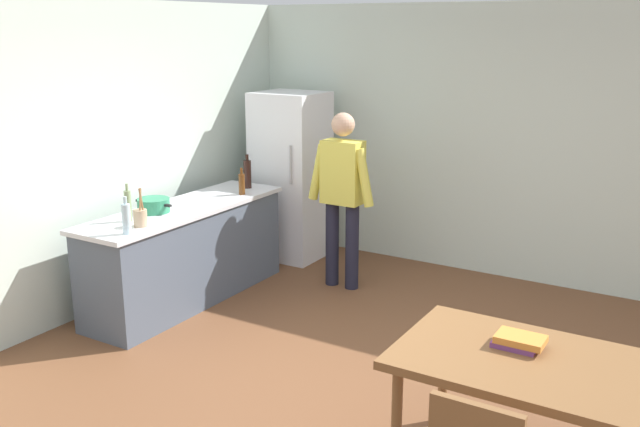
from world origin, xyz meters
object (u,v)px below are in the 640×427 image
(refrigerator, at_px, (291,176))
(cooking_pot, at_px, (154,205))
(utensil_jar, at_px, (140,217))
(bottle_wine_dark, at_px, (247,174))
(person, at_px, (342,189))
(bottle_vinegar_tall, at_px, (128,205))
(book_stack, at_px, (519,341))
(dining_table, at_px, (527,372))
(bottle_water_clear, at_px, (126,218))
(bottle_beer_brown, at_px, (242,184))

(refrigerator, relative_size, cooking_pot, 4.50)
(utensil_jar, height_order, bottle_wine_dark, bottle_wine_dark)
(person, xyz_separation_m, bottle_vinegar_tall, (-1.10, -1.66, 0.06))
(refrigerator, height_order, utensil_jar, refrigerator)
(bottle_vinegar_tall, xyz_separation_m, book_stack, (3.36, -0.36, -0.25))
(dining_table, distance_m, book_stack, 0.19)
(bottle_water_clear, relative_size, bottle_beer_brown, 1.15)
(cooking_pot, bearing_deg, bottle_vinegar_tall, -83.23)
(dining_table, height_order, book_stack, book_stack)
(person, distance_m, bottle_beer_brown, 0.97)
(refrigerator, relative_size, dining_table, 1.29)
(dining_table, xyz_separation_m, bottle_vinegar_tall, (-3.45, 0.48, 0.36))
(cooking_pot, bearing_deg, bottle_beer_brown, 74.36)
(person, bearing_deg, bottle_vinegar_tall, -123.43)
(bottle_beer_brown, bearing_deg, bottle_vinegar_tall, -99.92)
(person, bearing_deg, book_stack, -41.90)
(dining_table, bearing_deg, bottle_water_clear, 176.23)
(bottle_wine_dark, relative_size, bottle_beer_brown, 1.31)
(bottle_beer_brown, bearing_deg, person, 24.94)
(refrigerator, xyz_separation_m, bottle_water_clear, (0.11, -2.49, 0.13))
(cooking_pot, bearing_deg, refrigerator, 84.30)
(utensil_jar, bearing_deg, bottle_wine_dark, 93.61)
(utensil_jar, distance_m, bottle_beer_brown, 1.32)
(utensil_jar, bearing_deg, refrigerator, 91.21)
(utensil_jar, xyz_separation_m, book_stack, (3.16, -0.30, -0.19))
(person, relative_size, bottle_vinegar_tall, 5.31)
(bottle_vinegar_tall, bearing_deg, bottle_beer_brown, 80.08)
(bottle_wine_dark, bearing_deg, book_stack, -29.89)
(bottle_vinegar_tall, relative_size, bottle_beer_brown, 1.23)
(person, bearing_deg, bottle_beer_brown, -155.06)
(bottle_wine_dark, height_order, bottle_water_clear, bottle_wine_dark)
(refrigerator, distance_m, utensil_jar, 2.28)
(cooking_pot, relative_size, bottle_water_clear, 1.33)
(bottle_wine_dark, bearing_deg, bottle_beer_brown, -64.52)
(book_stack, bearing_deg, bottle_beer_brown, 152.72)
(bottle_beer_brown, xyz_separation_m, book_stack, (3.14, -1.62, -0.22))
(person, distance_m, utensil_jar, 1.95)
(bottle_vinegar_tall, bearing_deg, dining_table, -7.95)
(person, height_order, dining_table, person)
(person, relative_size, cooking_pot, 4.25)
(refrigerator, height_order, dining_table, refrigerator)
(bottle_vinegar_tall, xyz_separation_m, bottle_beer_brown, (0.22, 1.26, -0.03))
(refrigerator, distance_m, bottle_water_clear, 2.50)
(dining_table, height_order, bottle_vinegar_tall, bottle_vinegar_tall)
(bottle_beer_brown, bearing_deg, bottle_water_clear, -88.41)
(book_stack, bearing_deg, dining_table, -52.84)
(bottle_water_clear, bearing_deg, person, 66.62)
(cooking_pot, height_order, bottle_water_clear, bottle_water_clear)
(bottle_water_clear, bearing_deg, bottle_wine_dark, 95.26)
(bottle_water_clear, height_order, bottle_beer_brown, bottle_water_clear)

